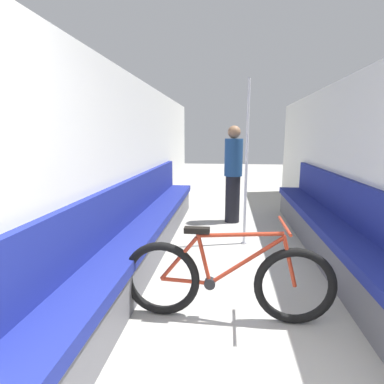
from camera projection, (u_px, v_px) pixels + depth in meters
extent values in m
cube|color=silver|center=(127.00, 167.00, 3.63)|extent=(0.10, 9.12, 2.19)
cube|color=silver|center=(363.00, 170.00, 3.32)|extent=(0.10, 9.12, 2.19)
cube|color=#5B5B60|center=(148.00, 241.00, 3.67)|extent=(0.37, 4.95, 0.38)
cube|color=navy|center=(147.00, 223.00, 3.62)|extent=(0.43, 4.95, 0.10)
cube|color=navy|center=(132.00, 199.00, 3.59)|extent=(0.07, 4.95, 0.49)
cube|color=#5B5B60|center=(334.00, 249.00, 3.41)|extent=(0.37, 4.95, 0.38)
cube|color=navy|center=(336.00, 229.00, 3.37)|extent=(0.43, 4.95, 0.10)
cube|color=navy|center=(356.00, 204.00, 3.29)|extent=(0.07, 4.95, 0.49)
torus|color=black|center=(161.00, 279.00, 2.45)|extent=(0.63, 0.07, 0.63)
torus|color=black|center=(295.00, 286.00, 2.33)|extent=(0.63, 0.07, 0.63)
cylinder|color=#9E2D19|center=(185.00, 281.00, 2.43)|extent=(0.40, 0.03, 0.05)
cylinder|color=#9E2D19|center=(179.00, 258.00, 2.40)|extent=(0.32, 0.03, 0.39)
cylinder|color=#9E2D19|center=(203.00, 257.00, 2.37)|extent=(0.14, 0.03, 0.45)
cylinder|color=#9E2D19|center=(246.00, 261.00, 2.34)|extent=(0.57, 0.03, 0.43)
cylinder|color=#9E2D19|center=(240.00, 235.00, 2.30)|extent=(0.66, 0.03, 0.08)
cylinder|color=#9E2D19|center=(289.00, 261.00, 2.29)|extent=(0.14, 0.03, 0.42)
cylinder|color=black|center=(210.00, 283.00, 2.41)|extent=(0.09, 0.06, 0.09)
cube|color=black|center=(197.00, 230.00, 2.34)|extent=(0.20, 0.07, 0.04)
cylinder|color=#9E2D19|center=(284.00, 225.00, 2.25)|extent=(0.02, 0.46, 0.02)
cylinder|color=gray|center=(244.00, 243.00, 4.13)|extent=(0.08, 0.08, 0.01)
cylinder|color=silver|center=(246.00, 165.00, 3.93)|extent=(0.04, 0.04, 2.17)
cylinder|color=black|center=(232.00, 199.00, 5.10)|extent=(0.25, 0.25, 0.80)
cylinder|color=navy|center=(234.00, 157.00, 4.97)|extent=(0.30, 0.30, 0.62)
sphere|color=#936B4C|center=(234.00, 132.00, 4.89)|extent=(0.21, 0.21, 0.21)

